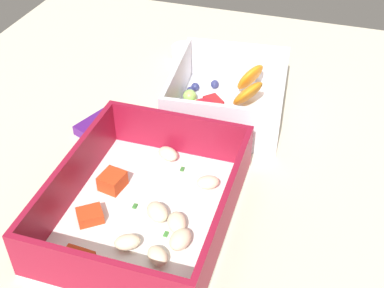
{
  "coord_description": "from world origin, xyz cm",
  "views": [
    {
      "loc": [
        -44.79,
        -13.98,
        40.23
      ],
      "look_at": [
        -1.4,
        -0.16,
        4.0
      ],
      "focal_mm": 47.57,
      "sensor_mm": 36.0,
      "label": 1
    }
  ],
  "objects_px": {
    "fruit_bowl": "(227,99)",
    "paper_cup_liner": "(184,53)",
    "candy_bar": "(101,121)",
    "pasta_container": "(146,206)"
  },
  "relations": [
    {
      "from": "fruit_bowl",
      "to": "paper_cup_liner",
      "type": "distance_m",
      "value": 0.15
    },
    {
      "from": "fruit_bowl",
      "to": "candy_bar",
      "type": "bearing_deg",
      "value": 117.21
    },
    {
      "from": "pasta_container",
      "to": "paper_cup_liner",
      "type": "relative_size",
      "value": 5.69
    },
    {
      "from": "fruit_bowl",
      "to": "candy_bar",
      "type": "height_order",
      "value": "fruit_bowl"
    },
    {
      "from": "pasta_container",
      "to": "paper_cup_liner",
      "type": "height_order",
      "value": "pasta_container"
    },
    {
      "from": "pasta_container",
      "to": "candy_bar",
      "type": "xyz_separation_m",
      "value": [
        0.13,
        0.11,
        -0.01
      ]
    },
    {
      "from": "candy_bar",
      "to": "fruit_bowl",
      "type": "bearing_deg",
      "value": -62.79
    },
    {
      "from": "paper_cup_liner",
      "to": "pasta_container",
      "type": "bearing_deg",
      "value": -168.3
    },
    {
      "from": "pasta_container",
      "to": "fruit_bowl",
      "type": "xyz_separation_m",
      "value": [
        0.21,
        -0.03,
        0.0
      ]
    },
    {
      "from": "candy_bar",
      "to": "paper_cup_liner",
      "type": "xyz_separation_m",
      "value": [
        0.19,
        -0.05,
        0.0
      ]
    }
  ]
}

